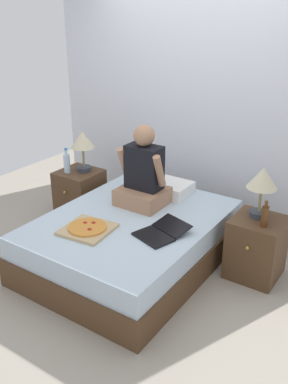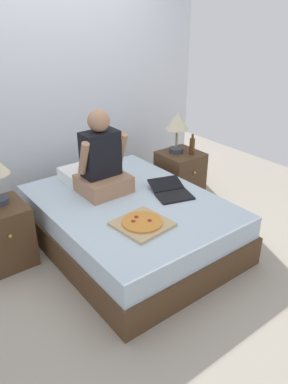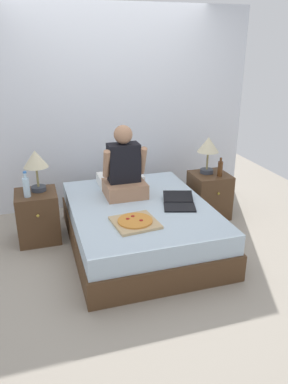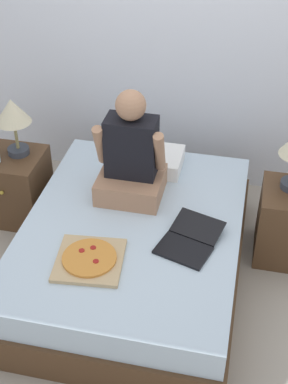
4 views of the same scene
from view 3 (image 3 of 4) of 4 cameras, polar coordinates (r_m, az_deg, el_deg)
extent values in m
plane|color=#9E9384|center=(4.13, -0.61, -7.92)|extent=(5.71, 5.71, 0.00)
cube|color=silver|center=(4.92, -5.13, 12.39)|extent=(3.71, 0.12, 2.50)
cube|color=#4C331E|center=(4.07, -0.62, -6.30)|extent=(1.45, 1.89, 0.26)
cube|color=silver|center=(3.96, -0.63, -3.31)|extent=(1.40, 1.84, 0.20)
cube|color=#4C331E|center=(4.27, -15.85, -3.57)|extent=(0.44, 0.44, 0.56)
sphere|color=gold|center=(4.01, -15.87, -3.52)|extent=(0.03, 0.03, 0.03)
cylinder|color=#333842|center=(4.20, -15.76, 0.51)|extent=(0.16, 0.16, 0.05)
cylinder|color=olive|center=(4.15, -15.94, 2.25)|extent=(0.02, 0.02, 0.22)
cone|color=beige|center=(4.09, -16.23, 4.88)|extent=(0.26, 0.26, 0.18)
cylinder|color=silver|center=(4.04, -17.47, 0.65)|extent=(0.07, 0.07, 0.20)
cylinder|color=silver|center=(4.00, -17.68, 2.38)|extent=(0.03, 0.03, 0.06)
cylinder|color=blue|center=(3.99, -17.74, 2.88)|extent=(0.04, 0.04, 0.02)
cube|color=#4C331E|center=(4.74, 9.89, -0.47)|extent=(0.44, 0.44, 0.56)
sphere|color=gold|center=(4.50, 11.30, -0.24)|extent=(0.03, 0.03, 0.03)
cylinder|color=#333842|center=(4.66, 9.52, 3.16)|extent=(0.16, 0.16, 0.05)
cylinder|color=olive|center=(4.62, 9.63, 4.75)|extent=(0.02, 0.02, 0.22)
cone|color=beige|center=(4.57, 9.78, 7.15)|extent=(0.26, 0.26, 0.18)
cylinder|color=#512D14|center=(4.56, 11.53, 3.46)|extent=(0.06, 0.06, 0.18)
cylinder|color=#512D14|center=(4.53, 11.64, 4.84)|extent=(0.03, 0.03, 0.05)
cube|color=white|center=(4.49, -3.64, 1.96)|extent=(0.52, 0.34, 0.12)
cube|color=#A37556|center=(4.14, -2.93, 0.52)|extent=(0.44, 0.40, 0.16)
cube|color=black|center=(4.07, -3.11, 4.48)|extent=(0.34, 0.20, 0.42)
sphere|color=#A37556|center=(3.99, -3.21, 8.73)|extent=(0.20, 0.20, 0.20)
cylinder|color=#A37556|center=(3.98, -5.74, 4.29)|extent=(0.07, 0.18, 0.32)
cylinder|color=#A37556|center=(4.07, -0.21, 4.81)|extent=(0.07, 0.18, 0.32)
cube|color=black|center=(3.86, 5.45, -2.33)|extent=(0.37, 0.30, 0.02)
cube|color=black|center=(4.03, 5.21, -0.68)|extent=(0.36, 0.28, 0.06)
cube|color=tan|center=(3.52, -1.36, -4.68)|extent=(0.44, 0.44, 0.03)
cylinder|color=#CC7F33|center=(3.51, -1.37, -4.38)|extent=(0.33, 0.33, 0.02)
cylinder|color=maroon|center=(3.52, -2.49, -4.09)|extent=(0.04, 0.04, 0.00)
cylinder|color=maroon|center=(3.49, -0.44, -4.34)|extent=(0.04, 0.04, 0.00)
cylinder|color=maroon|center=(3.57, -1.72, -3.70)|extent=(0.04, 0.04, 0.00)
camera|label=1|loc=(3.12, 64.19, 13.63)|focal=40.00mm
camera|label=2|loc=(1.21, -54.79, 13.60)|focal=35.00mm
camera|label=4|loc=(1.99, 54.93, 34.24)|focal=50.00mm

